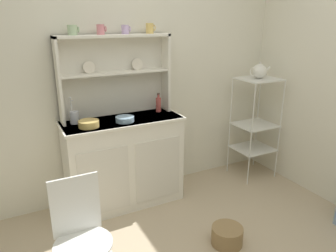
% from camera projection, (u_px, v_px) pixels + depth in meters
% --- Properties ---
extents(wall_back, '(3.84, 0.05, 2.50)m').
position_uv_depth(wall_back, '(134.00, 73.00, 3.17)').
color(wall_back, silver).
rests_on(wall_back, ground).
extents(hutch_cabinet, '(1.12, 0.45, 0.87)m').
position_uv_depth(hutch_cabinet, '(124.00, 161.00, 3.11)').
color(hutch_cabinet, white).
rests_on(hutch_cabinet, ground).
extents(hutch_shelf_unit, '(1.05, 0.18, 0.75)m').
position_uv_depth(hutch_shelf_unit, '(114.00, 70.00, 2.97)').
color(hutch_shelf_unit, silver).
rests_on(hutch_shelf_unit, hutch_cabinet).
extents(bakers_rack, '(0.43, 0.39, 1.15)m').
position_uv_depth(bakers_rack, '(255.00, 117.00, 3.61)').
color(bakers_rack, silver).
rests_on(bakers_rack, ground).
extents(wire_chair, '(0.36, 0.36, 0.85)m').
position_uv_depth(wire_chair, '(80.00, 230.00, 1.99)').
color(wire_chair, white).
rests_on(wire_chair, ground).
extents(floor_basket, '(0.26, 0.26, 0.15)m').
position_uv_depth(floor_basket, '(227.00, 236.00, 2.62)').
color(floor_basket, '#93754C').
rests_on(floor_basket, ground).
extents(cup_sage_0, '(0.09, 0.08, 0.08)m').
position_uv_depth(cup_sage_0, '(73.00, 30.00, 2.67)').
color(cup_sage_0, '#9EB78E').
rests_on(cup_sage_0, hutch_shelf_unit).
extents(cup_rose_1, '(0.08, 0.07, 0.09)m').
position_uv_depth(cup_rose_1, '(101.00, 29.00, 2.77)').
color(cup_rose_1, '#D17A84').
rests_on(cup_rose_1, hutch_shelf_unit).
extents(cup_lilac_2, '(0.08, 0.07, 0.08)m').
position_uv_depth(cup_lilac_2, '(125.00, 29.00, 2.87)').
color(cup_lilac_2, '#B79ECC').
rests_on(cup_lilac_2, hutch_shelf_unit).
extents(cup_gold_3, '(0.09, 0.07, 0.09)m').
position_uv_depth(cup_gold_3, '(150.00, 28.00, 2.97)').
color(cup_gold_3, '#DBB760').
rests_on(cup_gold_3, hutch_shelf_unit).
extents(bowl_mixing_large, '(0.18, 0.18, 0.06)m').
position_uv_depth(bowl_mixing_large, '(89.00, 124.00, 2.76)').
color(bowl_mixing_large, '#DBB760').
rests_on(bowl_mixing_large, hutch_cabinet).
extents(bowl_floral_medium, '(0.17, 0.17, 0.05)m').
position_uv_depth(bowl_floral_medium, '(125.00, 119.00, 2.90)').
color(bowl_floral_medium, '#8EB2D1').
rests_on(bowl_floral_medium, hutch_cabinet).
extents(jam_bottle, '(0.05, 0.05, 0.19)m').
position_uv_depth(jam_bottle, '(158.00, 104.00, 3.20)').
color(jam_bottle, '#B74C47').
rests_on(jam_bottle, hutch_cabinet).
extents(utensil_jar, '(0.08, 0.08, 0.24)m').
position_uv_depth(utensil_jar, '(74.00, 117.00, 2.84)').
color(utensil_jar, '#B2B7C6').
rests_on(utensil_jar, hutch_cabinet).
extents(porcelain_teapot, '(0.25, 0.15, 0.18)m').
position_uv_depth(porcelain_teapot, '(259.00, 71.00, 3.44)').
color(porcelain_teapot, white).
rests_on(porcelain_teapot, bakers_rack).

